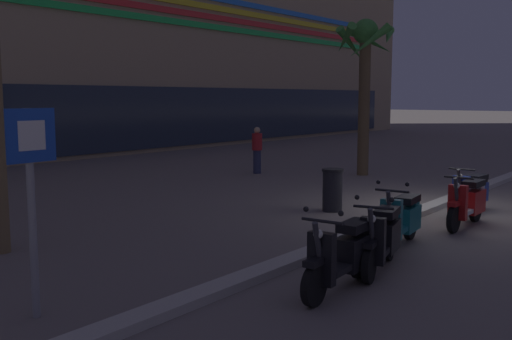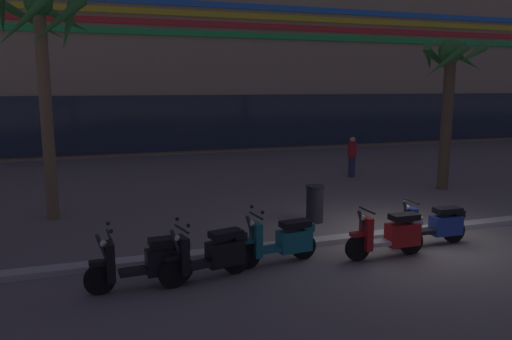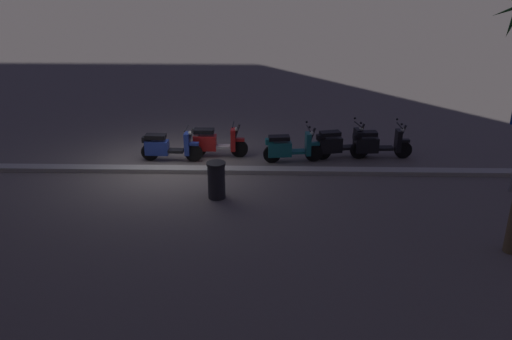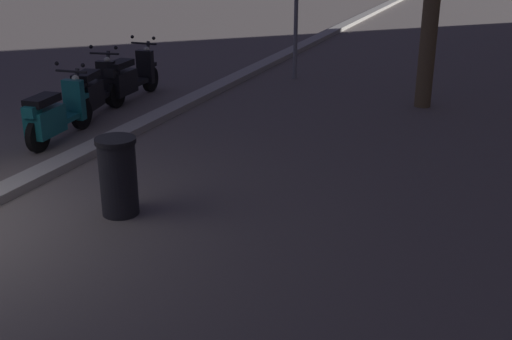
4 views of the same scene
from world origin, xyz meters
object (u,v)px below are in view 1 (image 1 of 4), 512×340
scooter_blue_gap_after_mid (471,193)px  crossing_sign (32,188)px  scooter_teal_tail_end (402,219)px  palm_tree_by_mall_entrance (365,61)px  litter_bin (332,190)px  scooter_red_second_in_line (468,202)px  pedestrian_by_palm_tree (257,149)px  scooter_black_far_back (345,255)px  scooter_black_last_in_row (382,238)px

scooter_blue_gap_after_mid → crossing_sign: bearing=168.4°
scooter_teal_tail_end → palm_tree_by_mall_entrance: palm_tree_by_mall_entrance is taller
palm_tree_by_mall_entrance → litter_bin: (-5.90, -2.36, -3.19)m
scooter_red_second_in_line → litter_bin: 2.89m
scooter_red_second_in_line → scooter_blue_gap_after_mid: 1.40m
scooter_blue_gap_after_mid → scooter_red_second_in_line: bearing=-164.7°
scooter_teal_tail_end → pedestrian_by_palm_tree: size_ratio=1.14×
scooter_red_second_in_line → crossing_sign: (-7.94, 2.28, 1.04)m
scooter_black_far_back → scooter_teal_tail_end: 2.64m
scooter_black_far_back → scooter_blue_gap_after_mid: 6.21m
crossing_sign → pedestrian_by_palm_tree: 13.10m
scooter_black_last_in_row → litter_bin: scooter_black_last_in_row is taller
scooter_black_far_back → litter_bin: size_ratio=1.95×
scooter_red_second_in_line → pedestrian_by_palm_tree: 9.00m
scooter_red_second_in_line → scooter_blue_gap_after_mid: size_ratio=0.97×
scooter_black_far_back → scooter_black_last_in_row: 1.12m
scooter_teal_tail_end → palm_tree_by_mall_entrance: 9.72m
pedestrian_by_palm_tree → litter_bin: 6.70m
scooter_black_last_in_row → palm_tree_by_mall_entrance: palm_tree_by_mall_entrance is taller
scooter_black_far_back → scooter_blue_gap_after_mid: (6.20, 0.35, -0.01)m
scooter_black_far_back → pedestrian_by_palm_tree: bearing=43.5°
scooter_blue_gap_after_mid → pedestrian_by_palm_tree: 8.17m
crossing_sign → scooter_blue_gap_after_mid: bearing=-11.6°
palm_tree_by_mall_entrance → crossing_sign: bearing=-167.7°
scooter_black_far_back → pedestrian_by_palm_tree: size_ratio=1.20×
scooter_black_far_back → scooter_teal_tail_end: size_ratio=1.06×
scooter_red_second_in_line → scooter_black_far_back: bearing=179.8°
pedestrian_by_palm_tree → scooter_black_far_back: bearing=-136.5°
scooter_teal_tail_end → litter_bin: 3.12m
pedestrian_by_palm_tree → litter_bin: (-4.08, -5.31, -0.32)m
crossing_sign → litter_bin: size_ratio=2.53×
scooter_red_second_in_line → litter_bin: (-0.35, 2.87, 0.02)m
pedestrian_by_palm_tree → scooter_red_second_in_line: bearing=-114.5°
litter_bin → pedestrian_by_palm_tree: bearing=52.4°
scooter_black_last_in_row → scooter_teal_tail_end: (1.49, 0.36, -0.01)m
scooter_blue_gap_after_mid → palm_tree_by_mall_entrance: 7.19m
scooter_black_last_in_row → crossing_sign: 4.89m
palm_tree_by_mall_entrance → litter_bin: 7.11m
crossing_sign → pedestrian_by_palm_tree: size_ratio=1.56×
crossing_sign → litter_bin: 7.68m
scooter_red_second_in_line → palm_tree_by_mall_entrance: bearing=43.3°
scooter_blue_gap_after_mid → palm_tree_by_mall_entrance: size_ratio=0.37×
scooter_black_last_in_row → scooter_red_second_in_line: (3.73, -0.03, 0.00)m
scooter_red_second_in_line → scooter_teal_tail_end: bearing=170.2°
scooter_black_far_back → crossing_sign: 3.97m
scooter_teal_tail_end → scooter_red_second_in_line: 2.27m
palm_tree_by_mall_entrance → pedestrian_by_palm_tree: 4.49m
scooter_black_last_in_row → litter_bin: bearing=40.1°
scooter_black_far_back → palm_tree_by_mall_entrance: 12.07m
scooter_teal_tail_end → palm_tree_by_mall_entrance: (7.78, 4.85, 3.23)m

